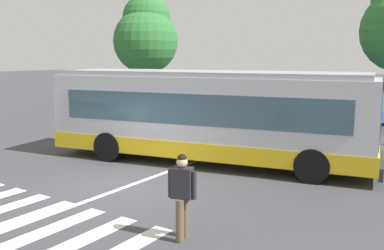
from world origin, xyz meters
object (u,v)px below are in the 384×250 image
(city_transit_bus, at_px, (208,116))
(parked_car_black, at_px, (307,109))
(pedestrian_crossing_street, at_px, (182,192))
(parked_car_red, at_px, (264,105))
(background_tree_left, at_px, (146,35))
(parked_car_blue, at_px, (366,112))
(parked_car_silver, at_px, (220,103))

(city_transit_bus, bearing_deg, parked_car_black, 90.92)
(parked_car_black, bearing_deg, city_transit_bus, -89.08)
(city_transit_bus, bearing_deg, pedestrian_crossing_street, -62.88)
(parked_car_red, bearing_deg, parked_car_black, -3.89)
(parked_car_red, height_order, background_tree_left, background_tree_left)
(city_transit_bus, distance_m, pedestrian_crossing_street, 6.37)
(city_transit_bus, distance_m, parked_car_red, 10.88)
(parked_car_red, xyz_separation_m, parked_car_black, (2.58, -0.18, 0.00))
(parked_car_black, xyz_separation_m, background_tree_left, (-13.86, 3.46, 4.33))
(parked_car_blue, bearing_deg, parked_car_black, -177.05)
(city_transit_bus, xyz_separation_m, parked_car_black, (-0.16, 10.32, -0.82))
(parked_car_silver, xyz_separation_m, parked_car_black, (5.35, 0.07, 0.00))
(parked_car_black, relative_size, parked_car_blue, 1.01)
(pedestrian_crossing_street, distance_m, parked_car_silver, 17.97)
(parked_car_red, xyz_separation_m, background_tree_left, (-11.29, 3.29, 4.33))
(city_transit_bus, height_order, parked_car_black, city_transit_bus)
(background_tree_left, bearing_deg, parked_car_silver, -22.56)
(pedestrian_crossing_street, relative_size, parked_car_blue, 0.38)
(background_tree_left, bearing_deg, pedestrian_crossing_street, -48.95)
(city_transit_bus, xyz_separation_m, pedestrian_crossing_street, (2.89, -5.64, -0.62))
(parked_car_red, distance_m, background_tree_left, 12.53)
(pedestrian_crossing_street, xyz_separation_m, parked_car_black, (-3.05, 15.96, -0.20))
(background_tree_left, bearing_deg, parked_car_red, -16.25)
(parked_car_silver, distance_m, parked_car_blue, 8.30)
(parked_car_red, distance_m, parked_car_black, 2.58)
(city_transit_bus, bearing_deg, background_tree_left, 135.50)
(parked_car_silver, distance_m, parked_car_black, 5.35)
(parked_car_black, bearing_deg, parked_car_silver, -179.22)
(parked_car_silver, bearing_deg, parked_car_red, 5.12)
(city_transit_bus, relative_size, pedestrian_crossing_street, 6.43)
(city_transit_bus, bearing_deg, parked_car_silver, 118.28)
(pedestrian_crossing_street, relative_size, background_tree_left, 0.21)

